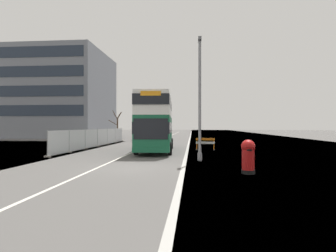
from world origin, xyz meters
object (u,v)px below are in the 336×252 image
(red_pillar_postbox, at_px, (248,155))
(car_receding_mid, at_px, (150,132))
(double_decker_bus, at_px, (156,122))
(car_receding_far, at_px, (154,132))
(lamppost_foreground, at_px, (200,103))
(car_oncoming_near, at_px, (141,133))
(roadworks_barrier, at_px, (205,143))

(red_pillar_postbox, relative_size, car_receding_mid, 0.34)
(double_decker_bus, relative_size, car_receding_far, 2.32)
(lamppost_foreground, height_order, car_oncoming_near, lamppost_foreground)
(double_decker_bus, relative_size, roadworks_barrier, 5.93)
(double_decker_bus, bearing_deg, car_receding_far, 98.21)
(double_decker_bus, bearing_deg, lamppost_foreground, -60.36)
(car_receding_far, bearing_deg, roadworks_barrier, -74.01)
(red_pillar_postbox, xyz_separation_m, car_receding_mid, (-10.21, 36.01, 0.17))
(car_oncoming_near, xyz_separation_m, car_receding_far, (-0.06, 15.11, -0.08))
(double_decker_bus, distance_m, car_receding_mid, 25.46)
(double_decker_bus, distance_m, car_receding_far, 33.58)
(red_pillar_postbox, distance_m, roadworks_barrier, 12.42)
(roadworks_barrier, height_order, car_receding_far, car_receding_far)
(car_oncoming_near, bearing_deg, double_decker_bus, -75.36)
(car_receding_mid, bearing_deg, lamppost_foreground, -75.53)
(red_pillar_postbox, relative_size, roadworks_barrier, 0.91)
(roadworks_barrier, distance_m, car_oncoming_near, 19.03)
(lamppost_foreground, relative_size, car_receding_far, 1.76)
(lamppost_foreground, bearing_deg, double_decker_bus, 119.64)
(car_receding_mid, height_order, car_receding_far, car_receding_mid)
(roadworks_barrier, distance_m, car_receding_mid, 25.26)
(roadworks_barrier, xyz_separation_m, car_receding_far, (-9.12, 31.84, 0.29))
(car_receding_far, bearing_deg, car_receding_mid, -87.74)
(red_pillar_postbox, height_order, roadworks_barrier, red_pillar_postbox)
(double_decker_bus, bearing_deg, roadworks_barrier, 17.32)
(roadworks_barrier, bearing_deg, car_oncoming_near, 118.43)
(car_receding_far, bearing_deg, red_pillar_postbox, -76.60)
(roadworks_barrier, xyz_separation_m, car_receding_mid, (-8.80, 23.67, 0.34))
(red_pillar_postbox, bearing_deg, lamppost_foreground, 114.57)
(car_receding_mid, bearing_deg, car_receding_far, 92.26)
(double_decker_bus, xyz_separation_m, roadworks_barrier, (4.33, 1.35, -1.86))
(double_decker_bus, height_order, car_receding_mid, double_decker_bus)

